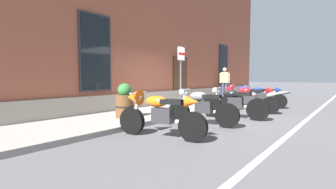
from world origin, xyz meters
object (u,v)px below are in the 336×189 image
object	(u,v)px
motorcycle_black_naked	(233,103)
parking_sign	(181,69)
pedestrian_tan_coat	(225,81)
barrel_planter	(125,102)
motorcycle_blue_sport	(258,95)
motorcycle_grey_naked	(201,107)
motorcycle_red_sport	(246,97)
motorcycle_orange_sport	(157,112)

from	to	relation	value
motorcycle_black_naked	parking_sign	xyz separation A→B (m)	(-0.36, 1.76, 1.09)
pedestrian_tan_coat	barrel_planter	distance (m)	8.70
motorcycle_blue_sport	barrel_planter	bearing A→B (deg)	161.00
motorcycle_black_naked	parking_sign	distance (m)	2.10
motorcycle_black_naked	motorcycle_blue_sport	size ratio (longest dim) A/B	1.02
pedestrian_tan_coat	barrel_planter	world-z (taller)	pedestrian_tan_coat
motorcycle_grey_naked	parking_sign	xyz separation A→B (m)	(1.21, 1.51, 1.10)
motorcycle_black_naked	motorcycle_red_sport	distance (m)	1.60
motorcycle_grey_naked	motorcycle_black_naked	size ratio (longest dim) A/B	0.95
motorcycle_red_sport	parking_sign	bearing A→B (deg)	140.98
motorcycle_red_sport	pedestrian_tan_coat	distance (m)	5.47
pedestrian_tan_coat	parking_sign	xyz separation A→B (m)	(-6.53, -1.37, 0.46)
pedestrian_tan_coat	motorcycle_orange_sport	bearing A→B (deg)	-163.55
motorcycle_red_sport	parking_sign	size ratio (longest dim) A/B	0.96
motorcycle_blue_sport	parking_sign	world-z (taller)	parking_sign
motorcycle_grey_naked	pedestrian_tan_coat	world-z (taller)	pedestrian_tan_coat
barrel_planter	parking_sign	bearing A→B (deg)	-14.04
motorcycle_orange_sport	motorcycle_black_naked	world-z (taller)	motorcycle_orange_sport
parking_sign	motorcycle_red_sport	bearing A→B (deg)	-39.02
motorcycle_black_naked	pedestrian_tan_coat	world-z (taller)	pedestrian_tan_coat
motorcycle_blue_sport	parking_sign	xyz separation A→B (m)	(-3.67, 1.46, 1.03)
pedestrian_tan_coat	motorcycle_red_sport	bearing A→B (deg)	-147.24
motorcycle_black_naked	motorcycle_blue_sport	world-z (taller)	motorcycle_blue_sport
motorcycle_orange_sport	motorcycle_grey_naked	world-z (taller)	motorcycle_orange_sport
parking_sign	barrel_planter	size ratio (longest dim) A/B	2.23
motorcycle_red_sport	barrel_planter	bearing A→B (deg)	152.58
motorcycle_red_sport	motorcycle_blue_sport	distance (m)	1.73
motorcycle_black_naked	pedestrian_tan_coat	size ratio (longest dim) A/B	1.21
motorcycle_blue_sport	motorcycle_grey_naked	bearing A→B (deg)	-179.43
parking_sign	barrel_planter	bearing A→B (deg)	165.96
motorcycle_red_sport	pedestrian_tan_coat	bearing A→B (deg)	32.76
motorcycle_orange_sport	barrel_planter	bearing A→B (deg)	66.06
motorcycle_grey_naked	motorcycle_red_sport	distance (m)	3.16
motorcycle_orange_sport	motorcycle_blue_sport	bearing A→B (deg)	-0.15
motorcycle_grey_naked	parking_sign	world-z (taller)	parking_sign
motorcycle_black_naked	barrel_planter	xyz separation A→B (m)	(-2.48, 2.29, 0.09)
barrel_planter	motorcycle_grey_naked	bearing A→B (deg)	-66.03
motorcycle_orange_sport	barrel_planter	distance (m)	2.16
motorcycle_grey_naked	motorcycle_blue_sport	distance (m)	4.88
motorcycle_orange_sport	motorcycle_black_naked	size ratio (longest dim) A/B	0.98
motorcycle_grey_naked	motorcycle_red_sport	bearing A→B (deg)	-1.25
motorcycle_orange_sport	parking_sign	xyz separation A→B (m)	(2.99, 1.45, 1.02)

